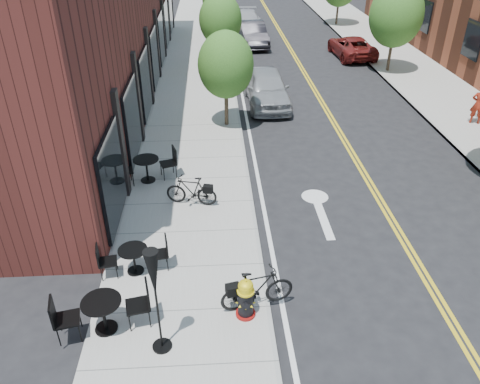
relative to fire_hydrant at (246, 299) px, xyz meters
name	(u,v)px	position (x,y,z in m)	size (l,w,h in m)	color
ground	(263,267)	(0.58, 1.72, -0.60)	(120.00, 120.00, 0.00)	black
sidewalk_near	(194,117)	(-1.42, 11.72, -0.54)	(4.00, 70.00, 0.12)	#9E9B93
sidewalk_far	(461,111)	(10.58, 11.72, -0.54)	(4.00, 70.00, 0.12)	#9E9B93
building_near	(95,17)	(-5.92, 15.72, 2.90)	(5.00, 28.00, 7.00)	#431A15
tree_near_a	(226,65)	(-0.02, 10.72, 2.00)	(2.20, 2.20, 3.81)	#382B1E
tree_near_b	(220,20)	(-0.02, 18.72, 2.11)	(2.30, 2.30, 3.98)	#382B1E
tree_far_b	(396,15)	(9.18, 17.72, 2.46)	(2.80, 2.80, 4.62)	#382B1E
fire_hydrant	(246,299)	(0.00, 0.00, 0.00)	(0.47, 0.47, 1.01)	maroon
bicycle_left	(191,191)	(-1.31, 4.65, -0.01)	(0.44, 1.57, 0.94)	black
bicycle_right	(257,289)	(0.28, 0.26, 0.03)	(0.48, 1.70, 1.02)	black
bistro_set_a	(103,311)	(-3.02, -0.23, 0.05)	(1.99, 1.00, 1.05)	black
bistro_set_b	(134,257)	(-2.63, 1.62, -0.03)	(1.70, 0.83, 0.90)	black
bistro_set_c	(147,166)	(-2.80, 6.17, 0.04)	(1.98, 1.06, 1.04)	black
patio_umbrella	(154,281)	(-1.78, -0.79, 1.32)	(0.41, 0.41, 2.50)	black
parked_car_a	(267,88)	(1.93, 13.24, 0.18)	(1.85, 4.59, 1.56)	gray
parked_car_b	(252,34)	(2.18, 24.07, 0.15)	(1.58, 4.54, 1.50)	black
parked_car_c	(247,21)	(2.18, 28.60, 0.07)	(1.89, 4.65, 1.35)	#ADACB1
parked_car_far	(352,47)	(7.98, 20.96, 0.02)	(2.06, 4.46, 1.24)	maroon
pedestrian	(479,104)	(10.37, 10.22, 0.34)	(0.60, 0.39, 1.65)	maroon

